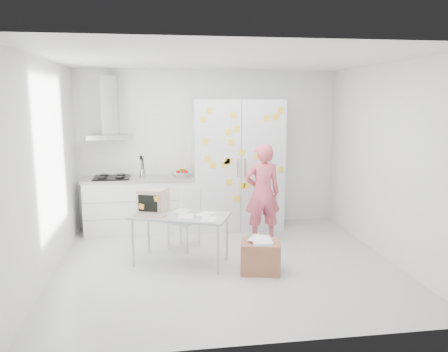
{
  "coord_description": "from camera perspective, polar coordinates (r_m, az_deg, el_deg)",
  "views": [
    {
      "loc": [
        -0.85,
        -5.57,
        2.21
      ],
      "look_at": [
        0.09,
        0.79,
        1.07
      ],
      "focal_mm": 35.0,
      "sensor_mm": 36.0,
      "label": 1
    }
  ],
  "objects": [
    {
      "name": "desk",
      "position": [
        5.98,
        -7.97,
        -4.04
      ],
      "size": [
        1.41,
        1.05,
        1.01
      ],
      "rotation": [
        0.0,
        0.0,
        -0.37
      ],
      "color": "#9DA5A7",
      "rests_on": "ground"
    },
    {
      "name": "walls",
      "position": [
        6.4,
        -0.67,
        2.33
      ],
      "size": [
        4.52,
        4.01,
        2.7
      ],
      "color": "white",
      "rests_on": "ground"
    },
    {
      "name": "tall_cabinet",
      "position": [
        7.44,
        1.79,
        1.47
      ],
      "size": [
        1.5,
        0.68,
        2.2
      ],
      "color": "silver",
      "rests_on": "ground"
    },
    {
      "name": "person",
      "position": [
        6.78,
        5.04,
        -2.24
      ],
      "size": [
        0.56,
        0.37,
        1.55
      ],
      "primitive_type": "imported",
      "rotation": [
        0.0,
        0.0,
        3.15
      ],
      "color": "#D95463",
      "rests_on": "ground"
    },
    {
      "name": "counter_run",
      "position": [
        7.48,
        -10.83,
        -3.57
      ],
      "size": [
        1.84,
        0.63,
        1.28
      ],
      "color": "white",
      "rests_on": "ground"
    },
    {
      "name": "ceiling",
      "position": [
        5.65,
        0.31,
        15.02
      ],
      "size": [
        4.5,
        4.0,
        0.02
      ],
      "primitive_type": "cube",
      "color": "white",
      "rests_on": "walls"
    },
    {
      "name": "chair",
      "position": [
        6.56,
        -4.96,
        -5.05
      ],
      "size": [
        0.56,
        0.56,
        0.89
      ],
      "rotation": [
        0.0,
        0.0,
        -0.62
      ],
      "color": "silver",
      "rests_on": "ground"
    },
    {
      "name": "range_hood",
      "position": [
        7.45,
        -14.67,
        7.79
      ],
      "size": [
        0.7,
        0.48,
        1.01
      ],
      "color": "silver",
      "rests_on": "walls"
    },
    {
      "name": "cardboard_box",
      "position": [
        5.74,
        4.77,
        -10.39
      ],
      "size": [
        0.58,
        0.5,
        0.44
      ],
      "rotation": [
        0.0,
        0.0,
        -0.21
      ],
      "color": "#A86949",
      "rests_on": "ground"
    },
    {
      "name": "floor",
      "position": [
        6.05,
        0.29,
        -11.47
      ],
      "size": [
        4.5,
        4.0,
        0.02
      ],
      "primitive_type": "cube",
      "color": "silver",
      "rests_on": "ground"
    }
  ]
}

